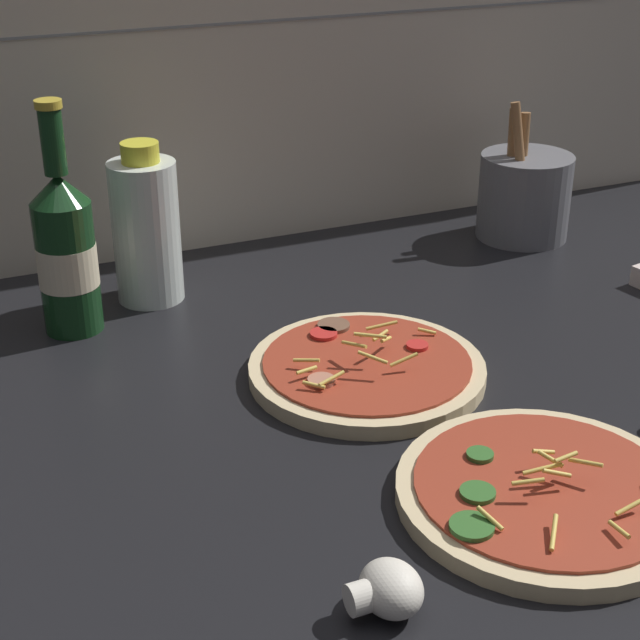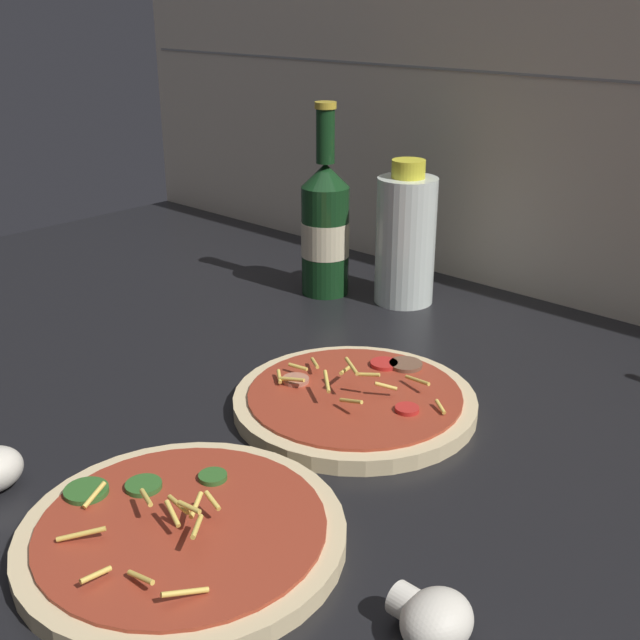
% 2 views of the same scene
% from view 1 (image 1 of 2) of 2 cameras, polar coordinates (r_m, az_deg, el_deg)
% --- Properties ---
extents(counter_slab, '(1.60, 0.90, 0.03)m').
position_cam_1_polar(counter_slab, '(0.91, 4.47, -5.80)').
color(counter_slab, black).
rests_on(counter_slab, ground).
extents(tile_backsplash, '(1.60, 0.01, 0.60)m').
position_cam_1_polar(tile_backsplash, '(1.21, -5.49, 16.83)').
color(tile_backsplash, beige).
rests_on(tile_backsplash, ground).
extents(pizza_near, '(0.23, 0.23, 0.04)m').
position_cam_1_polar(pizza_near, '(0.80, 12.91, -9.78)').
color(pizza_near, beige).
rests_on(pizza_near, counter_slab).
extents(pizza_far, '(0.23, 0.23, 0.05)m').
position_cam_1_polar(pizza_far, '(0.95, 2.84, -2.81)').
color(pizza_far, beige).
rests_on(pizza_far, counter_slab).
extents(beer_bottle, '(0.06, 0.06, 0.24)m').
position_cam_1_polar(beer_bottle, '(1.04, -14.57, 3.92)').
color(beer_bottle, '#143819').
rests_on(beer_bottle, counter_slab).
extents(oil_bottle, '(0.07, 0.07, 0.18)m').
position_cam_1_polar(oil_bottle, '(1.10, -10.08, 5.24)').
color(oil_bottle, silver).
rests_on(oil_bottle, counter_slab).
extents(mushroom_right, '(0.05, 0.05, 0.03)m').
position_cam_1_polar(mushroom_right, '(0.68, 3.95, -15.37)').
color(mushroom_right, white).
rests_on(mushroom_right, counter_slab).
extents(utensil_crock, '(0.12, 0.12, 0.18)m').
position_cam_1_polar(utensil_crock, '(1.30, 11.79, 7.13)').
color(utensil_crock, slate).
rests_on(utensil_crock, counter_slab).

